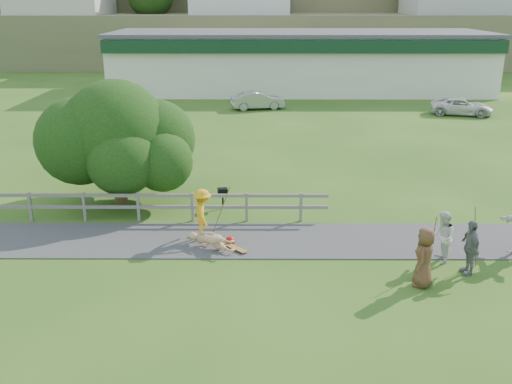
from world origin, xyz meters
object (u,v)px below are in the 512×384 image
at_px(spectator_a, 443,237).
at_px(spectator_b, 470,247).
at_px(skater_rider, 203,216).
at_px(car_white, 462,107).
at_px(spectator_c, 424,257).
at_px(bbq, 223,198).
at_px(skater_fallen, 211,241).
at_px(car_silver, 258,100).
at_px(tree, 118,158).

relative_size(spectator_a, spectator_b, 0.98).
height_order(skater_rider, car_white, skater_rider).
xyz_separation_m(spectator_c, bbq, (-6.12, 6.32, -0.47)).
relative_size(spectator_b, bbq, 2.06).
bearing_deg(car_white, spectator_a, 173.52).
bearing_deg(car_white, skater_fallen, 158.67).
xyz_separation_m(car_silver, car_white, (14.41, -2.11, -0.06)).
bearing_deg(bbq, skater_rider, -109.64).
bearing_deg(spectator_b, bbq, -130.32).
xyz_separation_m(skater_rider, car_white, (16.21, 22.00, -0.26)).
bearing_deg(car_silver, spectator_c, 177.35).
height_order(spectator_b, spectator_c, spectator_c).
xyz_separation_m(skater_fallen, spectator_a, (7.25, -0.90, 0.52)).
relative_size(tree, bbq, 7.90).
bearing_deg(tree, bbq, -10.24).
xyz_separation_m(spectator_c, tree, (-10.30, 7.08, 0.94)).
xyz_separation_m(spectator_a, car_silver, (-5.81, 25.85, -0.19)).
bearing_deg(spectator_b, car_silver, -171.09).
height_order(spectator_a, tree, tree).
height_order(spectator_a, spectator_b, spectator_b).
relative_size(spectator_a, car_white, 0.39).
distance_m(spectator_a, car_silver, 26.49).
bearing_deg(bbq, skater_fallen, -102.52).
distance_m(car_white, bbq, 24.63).
bearing_deg(tree, spectator_c, -34.51).
distance_m(car_white, tree, 27.00).
height_order(skater_fallen, spectator_c, spectator_c).
xyz_separation_m(tree, bbq, (4.19, -0.76, -1.41)).
bearing_deg(spectator_a, skater_fallen, -93.88).
bearing_deg(car_white, bbq, 153.79).
bearing_deg(bbq, car_white, 39.89).
distance_m(car_silver, car_white, 14.57).
distance_m(skater_rider, bbq, 3.10).
bearing_deg(car_silver, tree, 152.27).
bearing_deg(skater_rider, spectator_c, -129.28).
xyz_separation_m(skater_rider, car_silver, (1.80, 24.10, -0.20)).
distance_m(skater_fallen, tree, 6.34).
bearing_deg(car_silver, skater_fallen, 164.08).
bearing_deg(car_white, spectator_c, 172.65).
distance_m(skater_fallen, spectator_b, 8.03).
relative_size(skater_fallen, spectator_b, 1.01).
xyz_separation_m(skater_fallen, tree, (-4.04, 4.64, 1.51)).
bearing_deg(tree, spectator_a, -26.08).
relative_size(spectator_c, car_white, 0.42).
distance_m(spectator_a, car_white, 25.25).
height_order(spectator_a, bbq, spectator_a).
height_order(car_silver, car_white, car_silver).
distance_m(spectator_a, spectator_b, 0.96).
relative_size(skater_fallen, bbq, 2.08).
bearing_deg(skater_rider, tree, 31.50).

